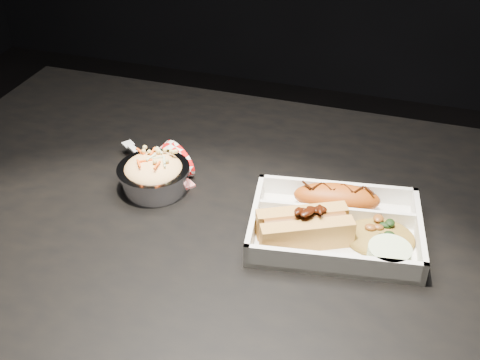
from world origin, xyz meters
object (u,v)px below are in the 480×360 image
object	(u,v)px
dining_table	(237,257)
hotdog	(304,226)
food_tray	(335,229)
foil_coleslaw_cup	(154,173)
fried_pastry	(337,198)
napkin_fork	(152,168)

from	to	relation	value
dining_table	hotdog	distance (m)	0.17
food_tray	foil_coleslaw_cup	world-z (taller)	foil_coleslaw_cup
dining_table	fried_pastry	xyz separation A→B (m)	(0.15, 0.05, 0.12)
fried_pastry	foil_coleslaw_cup	size ratio (longest dim) A/B	1.13
fried_pastry	hotdog	bearing A→B (deg)	-109.88
food_tray	hotdog	distance (m)	0.06
fried_pastry	dining_table	bearing A→B (deg)	-160.67
foil_coleslaw_cup	napkin_fork	distance (m)	0.04
dining_table	napkin_fork	bearing A→B (deg)	161.87
napkin_fork	hotdog	bearing A→B (deg)	19.30
dining_table	fried_pastry	world-z (taller)	fried_pastry
foil_coleslaw_cup	napkin_fork	xyz separation A→B (m)	(-0.02, 0.03, -0.01)
hotdog	napkin_fork	size ratio (longest dim) A/B	0.89
dining_table	napkin_fork	distance (m)	0.21
foil_coleslaw_cup	food_tray	bearing A→B (deg)	-4.96
hotdog	foil_coleslaw_cup	bearing A→B (deg)	140.53
hotdog	foil_coleslaw_cup	size ratio (longest dim) A/B	1.23
fried_pastry	hotdog	world-z (taller)	hotdog
dining_table	foil_coleslaw_cup	bearing A→B (deg)	171.11
dining_table	food_tray	bearing A→B (deg)	-1.10
hotdog	napkin_fork	distance (m)	0.30
hotdog	foil_coleslaw_cup	xyz separation A→B (m)	(-0.27, 0.06, -0.00)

